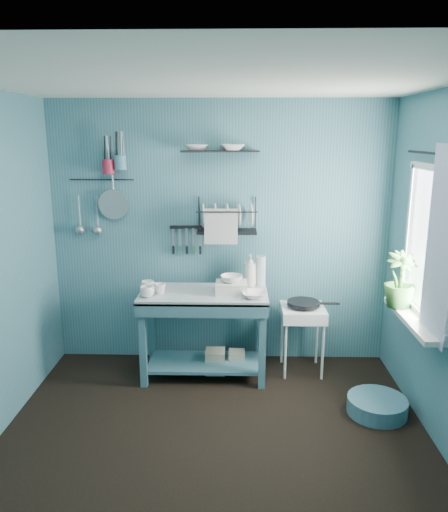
{
  "coord_description": "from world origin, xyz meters",
  "views": [
    {
      "loc": [
        0.15,
        -3.16,
        2.18
      ],
      "look_at": [
        0.05,
        0.85,
        1.2
      ],
      "focal_mm": 35.0,
      "sensor_mm": 36.0,
      "label": 1
    }
  ],
  "objects_px": {
    "frying_pan": "(303,303)",
    "storage_tin_large": "(215,361)",
    "wash_tub": "(232,287)",
    "hotplate_stand": "(302,339)",
    "mug_left": "(147,292)",
    "mug_right": "(148,286)",
    "soap_bottle": "(250,270)",
    "utensil_cup_magenta": "(108,167)",
    "mug_mid": "(160,289)",
    "utensil_cup_teal": "(120,162)",
    "dish_rack": "(227,215)",
    "colander": "(114,204)",
    "storage_tin_small": "(237,361)",
    "potted_plant": "(400,280)",
    "water_bottle": "(261,271)",
    "floor_basin": "(377,406)",
    "work_counter": "(204,334)"
  },
  "relations": [
    {
      "from": "frying_pan",
      "to": "storage_tin_large",
      "type": "xyz_separation_m",
      "value": [
        -0.81,
        -0.06,
        -0.56
      ]
    },
    {
      "from": "wash_tub",
      "to": "hotplate_stand",
      "type": "xyz_separation_m",
      "value": [
        0.66,
        0.13,
        -0.54
      ]
    },
    {
      "from": "mug_left",
      "to": "frying_pan",
      "type": "distance_m",
      "value": 1.43
    },
    {
      "from": "mug_right",
      "to": "soap_bottle",
      "type": "relative_size",
      "value": 0.41
    },
    {
      "from": "utensil_cup_magenta",
      "to": "mug_mid",
      "type": "bearing_deg",
      "value": -37.78
    },
    {
      "from": "mug_right",
      "to": "utensil_cup_teal",
      "type": "xyz_separation_m",
      "value": [
        -0.27,
        0.33,
        1.08
      ]
    },
    {
      "from": "dish_rack",
      "to": "colander",
      "type": "bearing_deg",
      "value": -178.88
    },
    {
      "from": "storage_tin_small",
      "to": "mug_left",
      "type": "bearing_deg",
      "value": -162.9
    },
    {
      "from": "utensil_cup_magenta",
      "to": "storage_tin_large",
      "type": "height_order",
      "value": "utensil_cup_magenta"
    },
    {
      "from": "utensil_cup_magenta",
      "to": "utensil_cup_teal",
      "type": "xyz_separation_m",
      "value": [
        0.11,
        0.0,
        0.04
      ]
    },
    {
      "from": "mug_left",
      "to": "potted_plant",
      "type": "height_order",
      "value": "potted_plant"
    },
    {
      "from": "wash_tub",
      "to": "hotplate_stand",
      "type": "relative_size",
      "value": 0.44
    },
    {
      "from": "frying_pan",
      "to": "utensil_cup_magenta",
      "type": "bearing_deg",
      "value": 172.88
    },
    {
      "from": "frying_pan",
      "to": "water_bottle",
      "type": "bearing_deg",
      "value": 163.65
    },
    {
      "from": "utensil_cup_teal",
      "to": "storage_tin_small",
      "type": "xyz_separation_m",
      "value": [
        1.07,
        -0.25,
        -1.83
      ]
    },
    {
      "from": "mug_right",
      "to": "dish_rack",
      "type": "relative_size",
      "value": 0.22
    },
    {
      "from": "water_bottle",
      "to": "storage_tin_small",
      "type": "height_order",
      "value": "water_bottle"
    },
    {
      "from": "mug_mid",
      "to": "floor_basin",
      "type": "xyz_separation_m",
      "value": [
        1.81,
        -0.57,
        -0.79
      ]
    },
    {
      "from": "hotplate_stand",
      "to": "colander",
      "type": "distance_m",
      "value": 2.17
    },
    {
      "from": "storage_tin_large",
      "to": "floor_basin",
      "type": "xyz_separation_m",
      "value": [
        1.33,
        -0.68,
        -0.04
      ]
    },
    {
      "from": "work_counter",
      "to": "mug_mid",
      "type": "relative_size",
      "value": 11.41
    },
    {
      "from": "soap_bottle",
      "to": "potted_plant",
      "type": "height_order",
      "value": "potted_plant"
    },
    {
      "from": "work_counter",
      "to": "utensil_cup_magenta",
      "type": "xyz_separation_m",
      "value": [
        -0.88,
        0.33,
        1.49
      ]
    },
    {
      "from": "hotplate_stand",
      "to": "potted_plant",
      "type": "xyz_separation_m",
      "value": [
        0.69,
        -0.52,
        0.74
      ]
    },
    {
      "from": "dish_rack",
      "to": "utensil_cup_teal",
      "type": "relative_size",
      "value": 4.23
    },
    {
      "from": "soap_bottle",
      "to": "water_bottle",
      "type": "relative_size",
      "value": 1.07
    },
    {
      "from": "colander",
      "to": "potted_plant",
      "type": "bearing_deg",
      "value": -17.46
    },
    {
      "from": "frying_pan",
      "to": "colander",
      "type": "distance_m",
      "value": 1.99
    },
    {
      "from": "soap_bottle",
      "to": "colander",
      "type": "height_order",
      "value": "colander"
    },
    {
      "from": "wash_tub",
      "to": "utensil_cup_magenta",
      "type": "distance_m",
      "value": 1.57
    },
    {
      "from": "dish_rack",
      "to": "floor_basin",
      "type": "bearing_deg",
      "value": -31.16
    },
    {
      "from": "hotplate_stand",
      "to": "floor_basin",
      "type": "xyz_separation_m",
      "value": [
        0.52,
        -0.74,
        -0.25
      ]
    },
    {
      "from": "work_counter",
      "to": "storage_tin_large",
      "type": "distance_m",
      "value": 0.31
    },
    {
      "from": "mug_right",
      "to": "dish_rack",
      "type": "height_order",
      "value": "dish_rack"
    },
    {
      "from": "floor_basin",
      "to": "hotplate_stand",
      "type": "bearing_deg",
      "value": 125.14
    },
    {
      "from": "utensil_cup_magenta",
      "to": "storage_tin_large",
      "type": "bearing_deg",
      "value": -15.88
    },
    {
      "from": "mug_right",
      "to": "storage_tin_large",
      "type": "xyz_separation_m",
      "value": [
        0.6,
        0.05,
        -0.75
      ]
    },
    {
      "from": "potted_plant",
      "to": "floor_basin",
      "type": "xyz_separation_m",
      "value": [
        -0.17,
        -0.22,
        -0.99
      ]
    },
    {
      "from": "hotplate_stand",
      "to": "potted_plant",
      "type": "height_order",
      "value": "potted_plant"
    },
    {
      "from": "frying_pan",
      "to": "utensil_cup_teal",
      "type": "relative_size",
      "value": 2.31
    },
    {
      "from": "potted_plant",
      "to": "floor_basin",
      "type": "relative_size",
      "value": 0.95
    },
    {
      "from": "mug_left",
      "to": "colander",
      "type": "relative_size",
      "value": 0.44
    },
    {
      "from": "soap_bottle",
      "to": "hotplate_stand",
      "type": "height_order",
      "value": "soap_bottle"
    },
    {
      "from": "potted_plant",
      "to": "floor_basin",
      "type": "bearing_deg",
      "value": -127.54
    },
    {
      "from": "mug_left",
      "to": "mug_right",
      "type": "relative_size",
      "value": 1.0
    },
    {
      "from": "storage_tin_large",
      "to": "floor_basin",
      "type": "height_order",
      "value": "storage_tin_large"
    },
    {
      "from": "storage_tin_large",
      "to": "work_counter",
      "type": "bearing_deg",
      "value": -153.43
    },
    {
      "from": "hotplate_stand",
      "to": "utensil_cup_teal",
      "type": "height_order",
      "value": "utensil_cup_teal"
    },
    {
      "from": "frying_pan",
      "to": "dish_rack",
      "type": "xyz_separation_m",
      "value": [
        -0.71,
        0.17,
        0.78
      ]
    },
    {
      "from": "water_bottle",
      "to": "utensil_cup_magenta",
      "type": "height_order",
      "value": "utensil_cup_magenta"
    }
  ]
}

